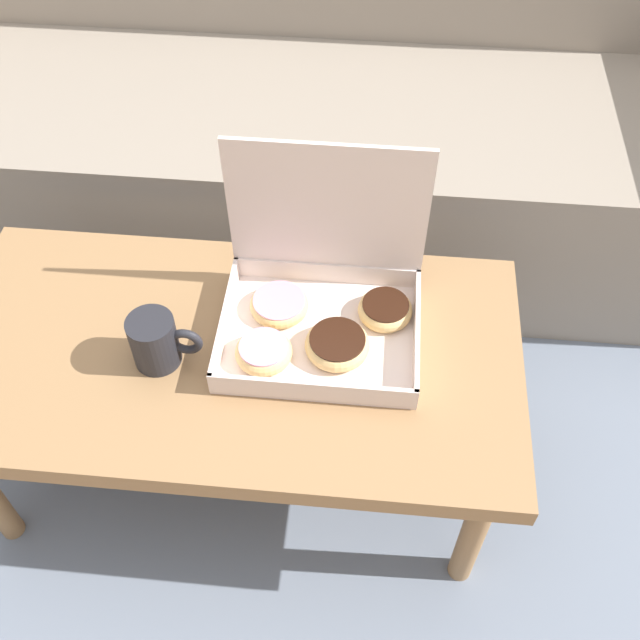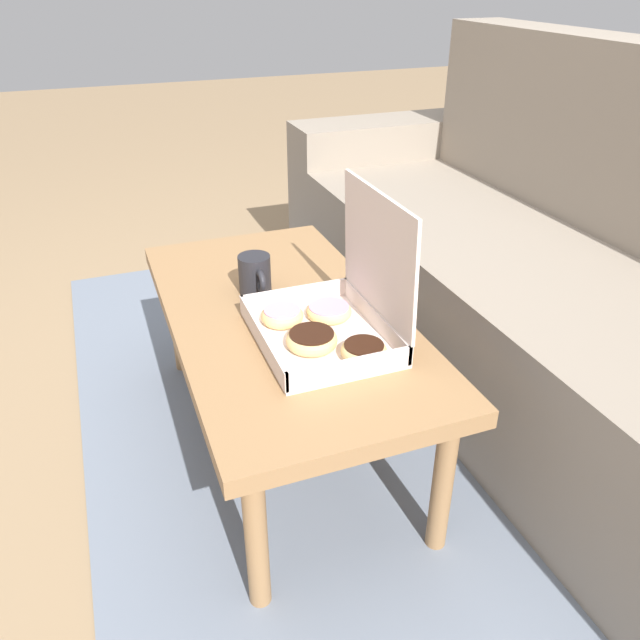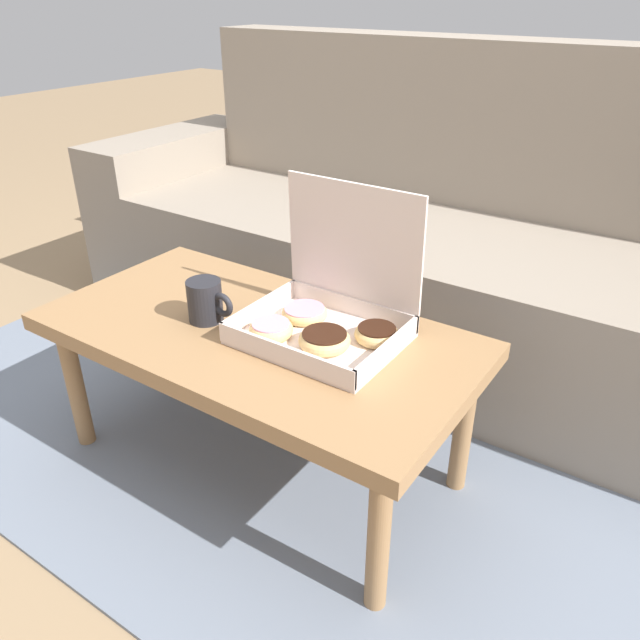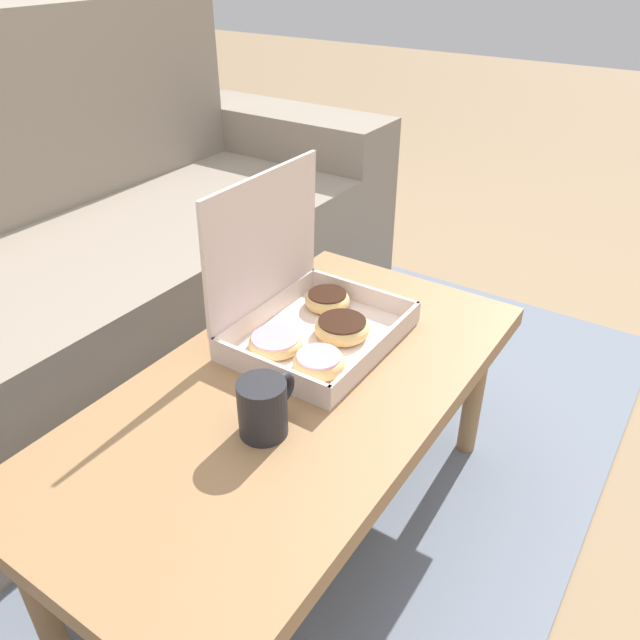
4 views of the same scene
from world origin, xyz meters
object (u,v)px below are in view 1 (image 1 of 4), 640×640
Objects in this scene: pastry_box at (321,306)px; coffee_table at (234,364)px; couch at (290,108)px; coffee_mug at (156,341)px.

coffee_table is at bearing -156.31° from pastry_box.
couch is 2.30× the size of coffee_table.
couch is at bearing 82.25° from coffee_mug.
coffee_mug is at bearing -97.75° from couch.
couch reaches higher than coffee_mug.
pastry_box is at bearing 23.69° from coffee_table.
pastry_box reaches higher than coffee_table.
coffee_table is 2.96× the size of pastry_box.
coffee_mug is at bearing -159.88° from pastry_box.
couch is 18.80× the size of coffee_mug.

